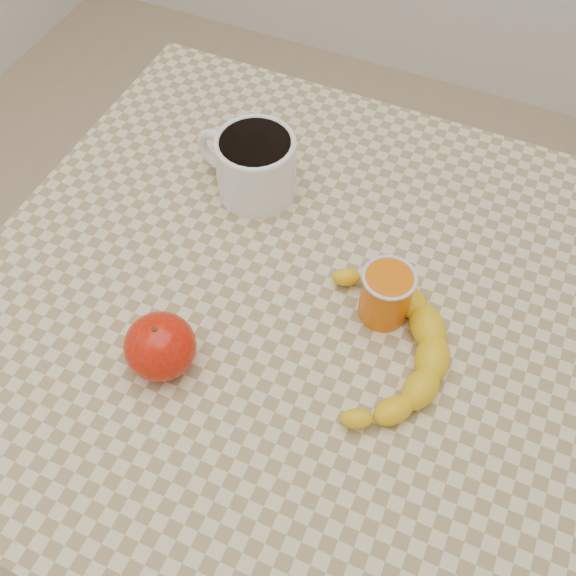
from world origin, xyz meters
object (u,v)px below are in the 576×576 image
at_px(coffee_mug, 254,163).
at_px(orange_juice_glass, 386,294).
at_px(table, 288,332).
at_px(apple, 160,346).
at_px(banana, 385,345).

relative_size(coffee_mug, orange_juice_glass, 2.11).
xyz_separation_m(table, apple, (-0.09, -0.14, 0.12)).
bearing_deg(coffee_mug, table, -52.07).
height_order(coffee_mug, orange_juice_glass, coffee_mug).
relative_size(coffee_mug, banana, 0.55).
height_order(apple, banana, apple).
height_order(orange_juice_glass, apple, same).
bearing_deg(coffee_mug, orange_juice_glass, -27.89).
distance_m(orange_juice_glass, banana, 0.06).
height_order(orange_juice_glass, banana, orange_juice_glass).
xyz_separation_m(orange_juice_glass, apple, (-0.21, -0.17, -0.00)).
bearing_deg(apple, orange_juice_glass, 39.02).
xyz_separation_m(apple, banana, (0.23, 0.11, -0.02)).
distance_m(table, apple, 0.21).
bearing_deg(orange_juice_glass, apple, -140.98).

